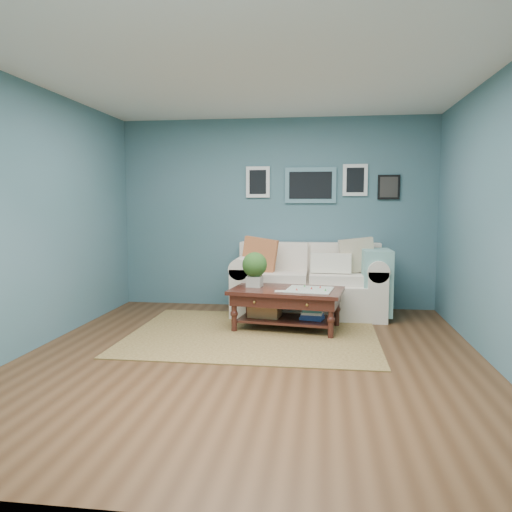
# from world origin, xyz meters

# --- Properties ---
(room_shell) EXTENTS (5.00, 5.02, 2.70)m
(room_shell) POSITION_xyz_m (0.01, 0.06, 1.36)
(room_shell) COLOR brown
(room_shell) RESTS_ON ground
(area_rug) EXTENTS (2.79, 2.23, 0.01)m
(area_rug) POSITION_xyz_m (-0.10, 0.85, 0.01)
(area_rug) COLOR brown
(area_rug) RESTS_ON ground
(loveseat) EXTENTS (2.06, 0.94, 1.06)m
(loveseat) POSITION_xyz_m (0.58, 2.03, 0.43)
(loveseat) COLOR white
(loveseat) RESTS_ON ground
(coffee_table) EXTENTS (1.39, 0.93, 0.91)m
(coffee_table) POSITION_xyz_m (0.19, 1.17, 0.40)
(coffee_table) COLOR #381A12
(coffee_table) RESTS_ON ground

